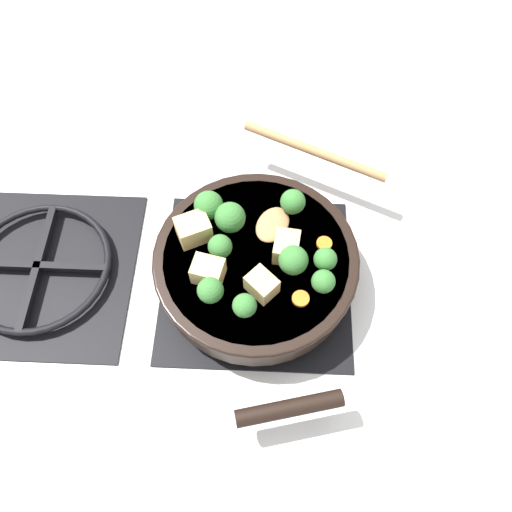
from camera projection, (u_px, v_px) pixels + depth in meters
The scene contains 20 objects.
ground_plane at pixel (256, 279), 0.83m from camera, with size 2.40×2.40×0.00m, color silver.
front_burner_grate at pixel (256, 276), 0.82m from camera, with size 0.31×0.31×0.03m.
rear_burner_grate at pixel (40, 268), 0.83m from camera, with size 0.31×0.31×0.03m.
skillet_pan at pixel (256, 264), 0.78m from camera, with size 0.41×0.32×0.06m.
wooden_spoon at pixel (298, 180), 0.82m from camera, with size 0.25×0.24×0.02m.
tofu_cube_center_large at pixel (262, 285), 0.72m from camera, with size 0.04×0.03×0.03m, color #DBB770.
tofu_cube_near_handle at pixel (286, 247), 0.75m from camera, with size 0.05×0.04×0.04m, color #DBB770.
tofu_cube_east_chunk at pixel (193, 229), 0.76m from camera, with size 0.05×0.04×0.04m, color #DBB770.
tofu_cube_west_chunk at pixel (208, 271), 0.73m from camera, with size 0.04×0.04×0.04m, color #DBB770.
broccoli_floret_near_spoon at pixel (245, 306), 0.69m from camera, with size 0.03×0.03×0.04m.
broccoli_floret_center_top at pixel (220, 248), 0.74m from camera, with size 0.04×0.04×0.04m.
broccoli_floret_east_rim at pixel (230, 218), 0.76m from camera, with size 0.05×0.05×0.05m.
broccoli_floret_west_rim at pixel (293, 260), 0.72m from camera, with size 0.04×0.04×0.05m.
broccoli_floret_north_edge at pixel (323, 282), 0.71m from camera, with size 0.03×0.03×0.04m.
broccoli_floret_south_cluster at pixel (325, 259), 0.73m from camera, with size 0.03×0.03×0.04m.
broccoli_floret_mid_floret at pixel (209, 206), 0.77m from camera, with size 0.05×0.05×0.05m.
broccoli_floret_small_inner at pixel (293, 202), 0.77m from camera, with size 0.04×0.04×0.05m.
broccoli_floret_tall_stem at pixel (210, 290), 0.70m from camera, with size 0.04×0.04×0.05m.
carrot_slice_orange_thin at pixel (301, 299), 0.72m from camera, with size 0.03×0.03×0.01m, color orange.
carrot_slice_near_center at pixel (324, 243), 0.77m from camera, with size 0.02×0.02×0.01m, color orange.
Camera 1 is at (-0.36, -0.01, 0.75)m, focal length 35.00 mm.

